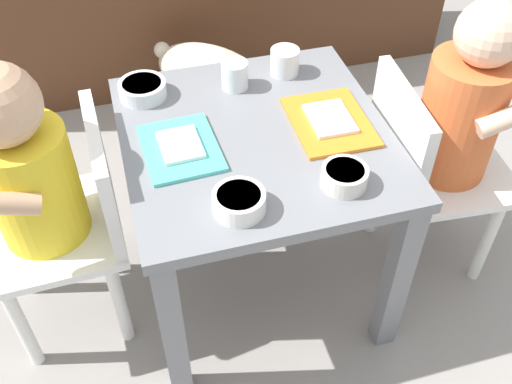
{
  "coord_description": "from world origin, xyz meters",
  "views": [
    {
      "loc": [
        -0.24,
        -0.87,
        1.18
      ],
      "look_at": [
        0.0,
        0.0,
        0.3
      ],
      "focal_mm": 41.34,
      "sensor_mm": 36.0,
      "label": 1
    }
  ],
  "objects_px": {
    "cereal_bowl_left_side": "(344,176)",
    "veggie_bowl_far": "(239,201)",
    "food_tray_left": "(181,147)",
    "veggie_bowl_near": "(143,89)",
    "dog": "(220,76)",
    "seated_child_left": "(36,179)",
    "dining_table": "(256,167)",
    "food_tray_right": "(330,121)",
    "water_cup_left": "(235,77)",
    "water_cup_right": "(285,63)",
    "seated_child_right": "(455,119)"
  },
  "relations": [
    {
      "from": "water_cup_left",
      "to": "cereal_bowl_left_side",
      "type": "bearing_deg",
      "value": -72.12
    },
    {
      "from": "dog",
      "to": "food_tray_left",
      "type": "relative_size",
      "value": 2.18
    },
    {
      "from": "dining_table",
      "to": "cereal_bowl_left_side",
      "type": "height_order",
      "value": "cereal_bowl_left_side"
    },
    {
      "from": "food_tray_left",
      "to": "veggie_bowl_near",
      "type": "height_order",
      "value": "veggie_bowl_near"
    },
    {
      "from": "veggie_bowl_near",
      "to": "cereal_bowl_left_side",
      "type": "distance_m",
      "value": 0.48
    },
    {
      "from": "dining_table",
      "to": "food_tray_left",
      "type": "relative_size",
      "value": 2.94
    },
    {
      "from": "food_tray_left",
      "to": "dog",
      "type": "bearing_deg",
      "value": 71.15
    },
    {
      "from": "seated_child_left",
      "to": "water_cup_left",
      "type": "height_order",
      "value": "seated_child_left"
    },
    {
      "from": "water_cup_left",
      "to": "veggie_bowl_far",
      "type": "relative_size",
      "value": 0.65
    },
    {
      "from": "water_cup_right",
      "to": "veggie_bowl_far",
      "type": "height_order",
      "value": "water_cup_right"
    },
    {
      "from": "dog",
      "to": "veggie_bowl_far",
      "type": "height_order",
      "value": "veggie_bowl_far"
    },
    {
      "from": "dining_table",
      "to": "cereal_bowl_left_side",
      "type": "distance_m",
      "value": 0.24
    },
    {
      "from": "seated_child_right",
      "to": "dog",
      "type": "bearing_deg",
      "value": 119.79
    },
    {
      "from": "dining_table",
      "to": "water_cup_right",
      "type": "height_order",
      "value": "water_cup_right"
    },
    {
      "from": "dining_table",
      "to": "dog",
      "type": "relative_size",
      "value": 1.35
    },
    {
      "from": "seated_child_left",
      "to": "food_tray_right",
      "type": "xyz_separation_m",
      "value": [
        0.57,
        -0.02,
        0.03
      ]
    },
    {
      "from": "food_tray_right",
      "to": "water_cup_right",
      "type": "height_order",
      "value": "water_cup_right"
    },
    {
      "from": "food_tray_left",
      "to": "veggie_bowl_near",
      "type": "xyz_separation_m",
      "value": [
        -0.04,
        0.19,
        0.01
      ]
    },
    {
      "from": "cereal_bowl_left_side",
      "to": "veggie_bowl_far",
      "type": "bearing_deg",
      "value": -176.86
    },
    {
      "from": "food_tray_right",
      "to": "cereal_bowl_left_side",
      "type": "relative_size",
      "value": 2.39
    },
    {
      "from": "seated_child_left",
      "to": "water_cup_left",
      "type": "relative_size",
      "value": 11.3
    },
    {
      "from": "cereal_bowl_left_side",
      "to": "veggie_bowl_near",
      "type": "bearing_deg",
      "value": 129.99
    },
    {
      "from": "food_tray_right",
      "to": "water_cup_right",
      "type": "xyz_separation_m",
      "value": [
        -0.03,
        0.2,
        0.02
      ]
    },
    {
      "from": "food_tray_right",
      "to": "dining_table",
      "type": "bearing_deg",
      "value": 177.23
    },
    {
      "from": "seated_child_left",
      "to": "cereal_bowl_left_side",
      "type": "xyz_separation_m",
      "value": [
        0.53,
        -0.19,
        0.05
      ]
    },
    {
      "from": "cereal_bowl_left_side",
      "to": "seated_child_left",
      "type": "bearing_deg",
      "value": 160.18
    },
    {
      "from": "dog",
      "to": "veggie_bowl_far",
      "type": "relative_size",
      "value": 4.36
    },
    {
      "from": "water_cup_left",
      "to": "veggie_bowl_near",
      "type": "bearing_deg",
      "value": 174.54
    },
    {
      "from": "water_cup_left",
      "to": "food_tray_right",
      "type": "bearing_deg",
      "value": -49.19
    },
    {
      "from": "food_tray_left",
      "to": "seated_child_right",
      "type": "bearing_deg",
      "value": -2.63
    },
    {
      "from": "seated_child_left",
      "to": "dog",
      "type": "xyz_separation_m",
      "value": [
        0.48,
        0.59,
        -0.23
      ]
    },
    {
      "from": "water_cup_left",
      "to": "cereal_bowl_left_side",
      "type": "relative_size",
      "value": 0.72
    },
    {
      "from": "seated_child_left",
      "to": "water_cup_left",
      "type": "distance_m",
      "value": 0.45
    },
    {
      "from": "dog",
      "to": "veggie_bowl_far",
      "type": "distance_m",
      "value": 0.85
    },
    {
      "from": "seated_child_right",
      "to": "dog",
      "type": "relative_size",
      "value": 1.73
    },
    {
      "from": "seated_child_left",
      "to": "food_tray_left",
      "type": "height_order",
      "value": "seated_child_left"
    },
    {
      "from": "dining_table",
      "to": "food_tray_right",
      "type": "distance_m",
      "value": 0.18
    },
    {
      "from": "seated_child_left",
      "to": "dog",
      "type": "bearing_deg",
      "value": 50.83
    },
    {
      "from": "food_tray_left",
      "to": "cereal_bowl_left_side",
      "type": "xyz_separation_m",
      "value": [
        0.26,
        -0.17,
        0.01
      ]
    },
    {
      "from": "seated_child_left",
      "to": "dining_table",
      "type": "bearing_deg",
      "value": -1.78
    },
    {
      "from": "dining_table",
      "to": "water_cup_left",
      "type": "height_order",
      "value": "water_cup_left"
    },
    {
      "from": "dining_table",
      "to": "dog",
      "type": "bearing_deg",
      "value": 84.54
    },
    {
      "from": "veggie_bowl_far",
      "to": "veggie_bowl_near",
      "type": "xyz_separation_m",
      "value": [
        -0.11,
        0.37,
        -0.0
      ]
    },
    {
      "from": "water_cup_left",
      "to": "cereal_bowl_left_side",
      "type": "xyz_separation_m",
      "value": [
        0.11,
        -0.35,
        -0.01
      ]
    },
    {
      "from": "dog",
      "to": "water_cup_right",
      "type": "relative_size",
      "value": 6.29
    },
    {
      "from": "water_cup_right",
      "to": "veggie_bowl_near",
      "type": "bearing_deg",
      "value": -179.18
    },
    {
      "from": "veggie_bowl_far",
      "to": "water_cup_left",
      "type": "bearing_deg",
      "value": 76.96
    },
    {
      "from": "food_tray_right",
      "to": "veggie_bowl_far",
      "type": "xyz_separation_m",
      "value": [
        -0.23,
        -0.18,
        0.01
      ]
    },
    {
      "from": "veggie_bowl_near",
      "to": "water_cup_right",
      "type": "bearing_deg",
      "value": 0.82
    },
    {
      "from": "dining_table",
      "to": "veggie_bowl_near",
      "type": "bearing_deg",
      "value": 136.32
    }
  ]
}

